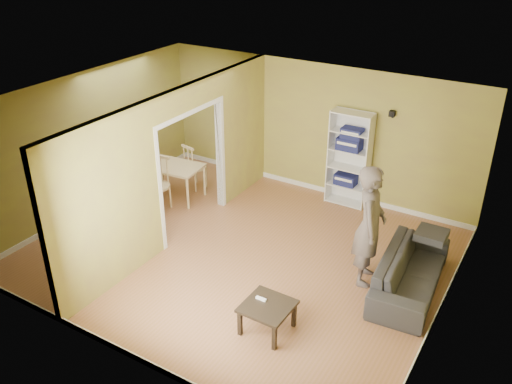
# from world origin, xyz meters

# --- Properties ---
(room_shell) EXTENTS (6.50, 6.50, 6.50)m
(room_shell) POSITION_xyz_m (0.00, 0.00, 1.30)
(room_shell) COLOR #A76B4C
(room_shell) RESTS_ON ground
(partition) EXTENTS (0.22, 5.50, 2.60)m
(partition) POSITION_xyz_m (-1.20, 0.00, 1.30)
(partition) COLOR #A7A740
(partition) RESTS_ON ground
(wall_speaker) EXTENTS (0.10, 0.10, 0.10)m
(wall_speaker) POSITION_xyz_m (1.50, 2.69, 1.90)
(wall_speaker) COLOR black
(wall_speaker) RESTS_ON room_shell
(sofa) EXTENTS (2.13, 1.04, 0.79)m
(sofa) POSITION_xyz_m (2.70, 0.50, 0.39)
(sofa) COLOR black
(sofa) RESTS_ON ground
(person) EXTENTS (0.96, 0.83, 2.23)m
(person) POSITION_xyz_m (2.04, 0.38, 1.12)
(person) COLOR slate
(person) RESTS_ON ground
(bookshelf) EXTENTS (0.78, 0.34, 1.85)m
(bookshelf) POSITION_xyz_m (0.83, 2.60, 0.93)
(bookshelf) COLOR white
(bookshelf) RESTS_ON ground
(paper_box_navy_a) EXTENTS (0.41, 0.27, 0.21)m
(paper_box_navy_a) POSITION_xyz_m (0.79, 2.56, 0.50)
(paper_box_navy_a) COLOR navy
(paper_box_navy_a) RESTS_ON bookshelf
(paper_box_navy_b) EXTENTS (0.45, 0.29, 0.23)m
(paper_box_navy_b) POSITION_xyz_m (0.81, 2.56, 1.23)
(paper_box_navy_b) COLOR navy
(paper_box_navy_b) RESTS_ON bookshelf
(paper_box_navy_c) EXTENTS (0.39, 0.25, 0.20)m
(paper_box_navy_c) POSITION_xyz_m (0.84, 2.56, 1.42)
(paper_box_navy_c) COLOR navy
(paper_box_navy_c) RESTS_ON bookshelf
(coffee_table) EXTENTS (0.64, 0.64, 0.42)m
(coffee_table) POSITION_xyz_m (1.34, -1.40, 0.36)
(coffee_table) COLOR #2F2618
(coffee_table) RESTS_ON ground
(game_controller) EXTENTS (0.15, 0.04, 0.03)m
(game_controller) POSITION_xyz_m (1.21, -1.34, 0.44)
(game_controller) COLOR white
(game_controller) RESTS_ON coffee_table
(dining_table) EXTENTS (1.09, 0.72, 0.68)m
(dining_table) POSITION_xyz_m (-2.18, 1.04, 0.60)
(dining_table) COLOR tan
(dining_table) RESTS_ON ground
(chair_left) EXTENTS (0.56, 0.56, 0.94)m
(chair_left) POSITION_xyz_m (-2.94, 1.01, 0.47)
(chair_left) COLOR tan
(chair_left) RESTS_ON ground
(chair_near) EXTENTS (0.54, 0.54, 1.05)m
(chair_near) POSITION_xyz_m (-2.12, 0.46, 0.53)
(chair_near) COLOR tan
(chair_near) RESTS_ON ground
(chair_far) EXTENTS (0.52, 0.52, 0.96)m
(chair_far) POSITION_xyz_m (-2.08, 1.59, 0.48)
(chair_far) COLOR tan
(chair_far) RESTS_ON ground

